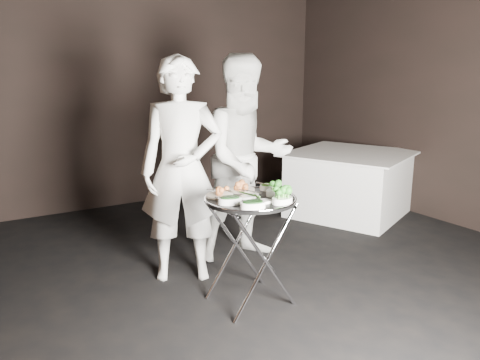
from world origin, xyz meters
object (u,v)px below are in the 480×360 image
waiter_right (247,159)px  dining_table (349,183)px  waiter_left (182,170)px  tray_stand (250,246)px  serving_tray (250,199)px

waiter_right → dining_table: (1.84, 0.51, -0.56)m
waiter_left → waiter_right: 0.71m
tray_stand → waiter_right: (0.47, 0.81, 0.50)m
dining_table → serving_tray: bearing=-150.4°
tray_stand → serving_tray: bearing=0.0°
waiter_left → dining_table: waiter_left is taller
tray_stand → waiter_right: 1.06m
tray_stand → serving_tray: 0.37m
waiter_right → dining_table: 1.99m
waiter_left → waiter_right: size_ratio=0.99×
tray_stand → waiter_right: waiter_right is taller
waiter_right → waiter_left: bearing=-166.6°
tray_stand → waiter_left: 0.90m
serving_tray → dining_table: serving_tray is taller
tray_stand → waiter_right: size_ratio=0.43×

